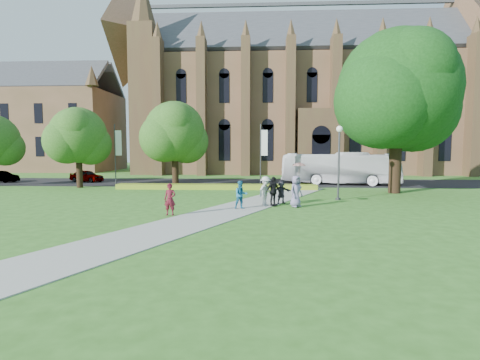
# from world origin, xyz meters

# --- Properties ---
(ground) EXTENTS (160.00, 160.00, 0.00)m
(ground) POSITION_xyz_m (0.00, 0.00, 0.00)
(ground) COLOR #34681F
(ground) RESTS_ON ground
(road) EXTENTS (160.00, 10.00, 0.02)m
(road) POSITION_xyz_m (0.00, 20.00, 0.01)
(road) COLOR black
(road) RESTS_ON ground
(footpath) EXTENTS (15.58, 28.54, 0.04)m
(footpath) POSITION_xyz_m (0.00, 1.00, 0.02)
(footpath) COLOR #B2B2A8
(footpath) RESTS_ON ground
(flower_hedge) EXTENTS (18.00, 1.40, 0.45)m
(flower_hedge) POSITION_xyz_m (-2.00, 13.20, 0.23)
(flower_hedge) COLOR #A9B424
(flower_hedge) RESTS_ON ground
(cathedral) EXTENTS (52.60, 18.25, 28.00)m
(cathedral) POSITION_xyz_m (10.00, 39.73, 12.98)
(cathedral) COLOR brown
(cathedral) RESTS_ON ground
(building_west) EXTENTS (22.00, 14.00, 18.30)m
(building_west) POSITION_xyz_m (-34.00, 42.00, 9.21)
(building_west) COLOR brown
(building_west) RESTS_ON ground
(streetlamp) EXTENTS (0.44, 0.44, 5.24)m
(streetlamp) POSITION_xyz_m (7.50, 6.50, 3.30)
(streetlamp) COLOR #38383D
(streetlamp) RESTS_ON ground
(large_tree) EXTENTS (9.60, 9.60, 13.20)m
(large_tree) POSITION_xyz_m (13.00, 11.00, 8.37)
(large_tree) COLOR #332114
(large_tree) RESTS_ON ground
(street_tree_0) EXTENTS (5.20, 5.20, 7.50)m
(street_tree_0) POSITION_xyz_m (-15.00, 14.00, 4.87)
(street_tree_0) COLOR #332114
(street_tree_0) RESTS_ON ground
(street_tree_1) EXTENTS (5.60, 5.60, 8.05)m
(street_tree_1) POSITION_xyz_m (-6.00, 14.50, 5.22)
(street_tree_1) COLOR #332114
(street_tree_1) RESTS_ON ground
(banner_pole_0) EXTENTS (0.70, 0.10, 6.00)m
(banner_pole_0) POSITION_xyz_m (2.11, 15.20, 3.39)
(banner_pole_0) COLOR #38383D
(banner_pole_0) RESTS_ON ground
(banner_pole_1) EXTENTS (0.70, 0.10, 6.00)m
(banner_pole_1) POSITION_xyz_m (-11.89, 15.20, 3.39)
(banner_pole_1) COLOR #38383D
(banner_pole_1) RESTS_ON ground
(tour_coach) EXTENTS (12.09, 5.27, 3.28)m
(tour_coach) POSITION_xyz_m (10.15, 18.52, 1.66)
(tour_coach) COLOR silver
(tour_coach) RESTS_ON road
(car_0) EXTENTS (4.17, 2.75, 1.32)m
(car_0) POSITION_xyz_m (-17.08, 19.83, 0.68)
(car_0) COLOR gray
(car_0) RESTS_ON road
(car_1) EXTENTS (3.86, 1.93, 1.21)m
(car_1) POSITION_xyz_m (-26.11, 18.86, 0.63)
(car_1) COLOR gray
(car_1) RESTS_ON road
(pedestrian_0) EXTENTS (0.64, 0.43, 1.73)m
(pedestrian_0) POSITION_xyz_m (-2.90, -0.47, 0.91)
(pedestrian_0) COLOR #5A1421
(pedestrian_0) RESTS_ON footpath
(pedestrian_1) EXTENTS (0.99, 0.88, 1.68)m
(pedestrian_1) POSITION_xyz_m (0.81, 1.93, 0.88)
(pedestrian_1) COLOR #1C648C
(pedestrian_1) RESTS_ON footpath
(pedestrian_2) EXTENTS (1.28, 1.36, 1.85)m
(pedestrian_2) POSITION_xyz_m (2.30, 3.30, 0.96)
(pedestrian_2) COLOR silver
(pedestrian_2) RESTS_ON footpath
(pedestrian_3) EXTENTS (1.11, 1.04, 1.83)m
(pedestrian_3) POSITION_xyz_m (2.77, 3.23, 0.96)
(pedestrian_3) COLOR black
(pedestrian_3) RESTS_ON footpath
(pedestrian_4) EXTENTS (1.11, 1.09, 1.93)m
(pedestrian_4) POSITION_xyz_m (4.17, 2.94, 1.00)
(pedestrian_4) COLOR slate
(pedestrian_4) RESTS_ON footpath
(pedestrian_5) EXTENTS (1.50, 0.91, 1.54)m
(pedestrian_5) POSITION_xyz_m (3.34, 4.27, 0.81)
(pedestrian_5) COLOR #27262D
(pedestrian_5) RESTS_ON footpath
(parasol) EXTENTS (1.00, 1.00, 0.72)m
(parasol) POSITION_xyz_m (4.35, 3.04, 2.33)
(parasol) COLOR #E3A0B4
(parasol) RESTS_ON pedestrian_4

